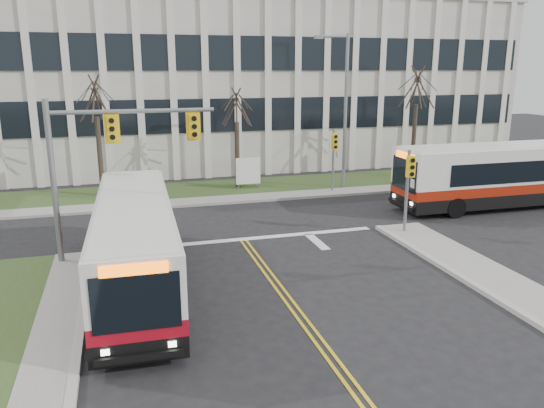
{
  "coord_description": "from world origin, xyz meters",
  "views": [
    {
      "loc": [
        -4.85,
        -13.28,
        7.24
      ],
      "look_at": [
        0.8,
        6.34,
        2.0
      ],
      "focal_mm": 35.0,
      "sensor_mm": 36.0,
      "label": 1
    }
  ],
  "objects": [
    {
      "name": "ground",
      "position": [
        0.0,
        0.0,
        0.0
      ],
      "size": [
        120.0,
        120.0,
        0.0
      ],
      "primitive_type": "plane",
      "color": "black",
      "rests_on": "ground"
    },
    {
      "name": "tree_mid",
      "position": [
        2.0,
        18.2,
        4.88
      ],
      "size": [
        1.8,
        1.8,
        6.82
      ],
      "color": "#42352B",
      "rests_on": "ground"
    },
    {
      "name": "bus_main",
      "position": [
        -4.59,
        4.17,
        1.48
      ],
      "size": [
        2.71,
        11.14,
        2.96
      ],
      "primitive_type": null,
      "rotation": [
        0.0,
        0.0,
        -0.03
      ],
      "color": "silver",
      "rests_on": "ground"
    },
    {
      "name": "office_building",
      "position": [
        5.0,
        30.0,
        6.0
      ],
      "size": [
        40.0,
        16.0,
        12.0
      ],
      "primitive_type": "cube",
      "color": "silver",
      "rests_on": "ground"
    },
    {
      "name": "building_lawn",
      "position": [
        5.0,
        18.0,
        0.06
      ],
      "size": [
        44.0,
        5.0,
        0.12
      ],
      "primitive_type": "cube",
      "color": "#374D21",
      "rests_on": "ground"
    },
    {
      "name": "signal_pole_far",
      "position": [
        7.2,
        15.4,
        2.5
      ],
      "size": [
        0.34,
        0.39,
        3.8
      ],
      "color": "slate",
      "rests_on": "ground"
    },
    {
      "name": "directory_sign",
      "position": [
        2.5,
        17.5,
        1.17
      ],
      "size": [
        1.5,
        0.12,
        2.0
      ],
      "color": "slate",
      "rests_on": "ground"
    },
    {
      "name": "mast_arm_signal",
      "position": [
        -5.62,
        7.16,
        4.26
      ],
      "size": [
        6.11,
        0.38,
        6.2
      ],
      "color": "slate",
      "rests_on": "ground"
    },
    {
      "name": "tree_left",
      "position": [
        -6.0,
        18.0,
        5.51
      ],
      "size": [
        1.8,
        1.8,
        7.7
      ],
      "color": "#42352B",
      "rests_on": "ground"
    },
    {
      "name": "bus_cross",
      "position": [
        14.88,
        9.83,
        1.65
      ],
      "size": [
        12.36,
        2.73,
        3.29
      ],
      "primitive_type": null,
      "rotation": [
        0.0,
        0.0,
        -1.57
      ],
      "color": "silver",
      "rests_on": "ground"
    },
    {
      "name": "signal_pole_near",
      "position": [
        7.2,
        6.9,
        2.5
      ],
      "size": [
        0.34,
        0.39,
        3.8
      ],
      "color": "slate",
      "rests_on": "ground"
    },
    {
      "name": "streetlight",
      "position": [
        8.03,
        16.2,
        5.19
      ],
      "size": [
        2.15,
        0.25,
        9.2
      ],
      "color": "slate",
      "rests_on": "ground"
    },
    {
      "name": "tree_right",
      "position": [
        14.0,
        18.0,
        5.91
      ],
      "size": [
        1.8,
        1.8,
        8.25
      ],
      "color": "#42352B",
      "rests_on": "ground"
    },
    {
      "name": "sidewalk_cross",
      "position": [
        5.0,
        15.2,
        0.07
      ],
      "size": [
        44.0,
        1.6,
        0.14
      ],
      "primitive_type": "cube",
      "color": "#9E9B93",
      "rests_on": "ground"
    }
  ]
}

